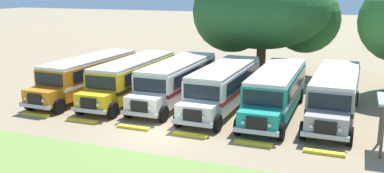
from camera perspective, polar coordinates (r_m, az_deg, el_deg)
name	(u,v)px	position (r m, az deg, el deg)	size (l,w,h in m)	color
ground_plane	(159,134)	(23.98, -4.45, -6.34)	(220.00, 220.00, 0.00)	#937F60
parked_bus_slot_0	(89,74)	(32.93, -13.59, 1.59)	(2.91, 10.87, 2.82)	orange
parked_bus_slot_1	(133,77)	(31.40, -7.88, 1.28)	(2.80, 10.85, 2.82)	yellow
parked_bus_slot_2	(177,79)	(30.40, -2.02, 1.01)	(2.71, 10.84, 2.82)	silver
parked_bus_slot_3	(224,85)	(28.70, 4.27, 0.24)	(2.76, 10.85, 2.82)	silver
parked_bus_slot_4	(276,89)	(27.84, 11.15, -0.39)	(2.75, 10.85, 2.82)	teal
parked_bus_slot_5	(335,92)	(28.03, 18.53, -0.74)	(2.86, 10.86, 2.82)	#9E9993
curb_wheelstop_0	(35,114)	(28.96, -20.14, -3.52)	(2.00, 0.36, 0.15)	yellow
curb_wheelstop_1	(82,121)	(26.82, -14.44, -4.43)	(2.00, 0.36, 0.15)	yellow
curb_wheelstop_2	(133,127)	(24.99, -7.81, -5.43)	(2.00, 0.36, 0.15)	yellow
curb_wheelstop_3	(190,135)	(23.56, -0.24, -6.48)	(2.00, 0.36, 0.15)	yellow
curb_wheelstop_4	(253,143)	(22.58, 8.19, -7.51)	(2.00, 0.36, 0.15)	yellow
curb_wheelstop_5	(324,153)	(22.14, 17.20, -8.43)	(2.00, 0.36, 0.15)	yellow
broad_shade_tree	(263,11)	(38.96, 9.39, 9.95)	(12.64, 11.68, 9.45)	brown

